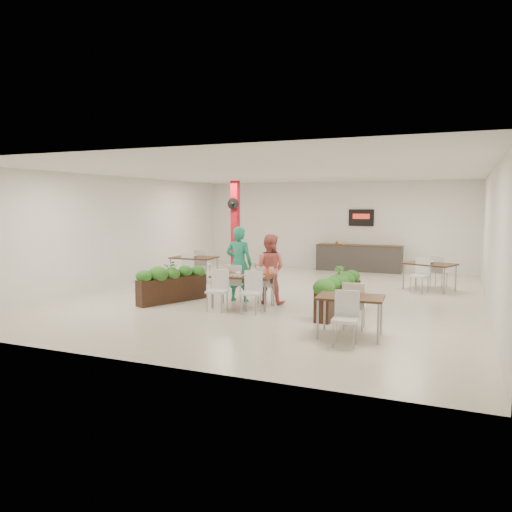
{
  "coord_description": "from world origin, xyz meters",
  "views": [
    {
      "loc": [
        4.42,
        -12.1,
        2.4
      ],
      "look_at": [
        -0.35,
        -0.66,
        1.1
      ],
      "focal_mm": 35.0,
      "sensor_mm": 36.0,
      "label": 1
    }
  ],
  "objects": [
    {
      "name": "side_table_a",
      "position": [
        -3.31,
        1.41,
        0.64
      ],
      "size": [
        1.38,
        1.63,
        0.92
      ],
      "rotation": [
        0.0,
        0.0,
        0.04
      ],
      "color": "black",
      "rests_on": "ground"
    },
    {
      "name": "side_table_c",
      "position": [
        2.59,
        -3.31,
        0.62
      ],
      "size": [
        1.22,
        1.65,
        0.92
      ],
      "rotation": [
        0.0,
        0.0,
        0.07
      ],
      "color": "black",
      "rests_on": "ground"
    },
    {
      "name": "service_counter",
      "position": [
        1.0,
        5.65,
        0.49
      ],
      "size": [
        3.0,
        0.64,
        2.2
      ],
      "color": "#33312D",
      "rests_on": "ground"
    },
    {
      "name": "planter_right",
      "position": [
        1.98,
        -1.59,
        0.51
      ],
      "size": [
        0.62,
        2.03,
        1.07
      ],
      "rotation": [
        0.0,
        0.0,
        1.44
      ],
      "color": "black",
      "rests_on": "ground"
    },
    {
      "name": "diner_man",
      "position": [
        -0.66,
        -1.0,
        0.92
      ],
      "size": [
        0.7,
        0.49,
        1.85
      ],
      "primitive_type": "imported",
      "rotation": [
        0.0,
        0.0,
        3.21
      ],
      "color": "#22966F",
      "rests_on": "ground"
    },
    {
      "name": "side_table_b",
      "position": [
        3.59,
        2.51,
        0.64
      ],
      "size": [
        1.53,
        1.66,
        0.92
      ],
      "rotation": [
        0.0,
        0.0,
        -0.38
      ],
      "color": "black",
      "rests_on": "ground"
    },
    {
      "name": "room_shell",
      "position": [
        0.0,
        0.0,
        2.01
      ],
      "size": [
        10.1,
        12.1,
        3.22
      ],
      "color": "white",
      "rests_on": "ground"
    },
    {
      "name": "planter_left",
      "position": [
        -2.11,
        -1.77,
        0.51
      ],
      "size": [
        1.04,
        1.83,
        1.02
      ],
      "rotation": [
        0.0,
        0.0,
        1.15
      ],
      "color": "black",
      "rests_on": "ground"
    },
    {
      "name": "main_table",
      "position": [
        -0.27,
        -1.66,
        0.64
      ],
      "size": [
        1.45,
        1.7,
        0.92
      ],
      "rotation": [
        0.0,
        0.0,
        0.07
      ],
      "color": "black",
      "rests_on": "ground"
    },
    {
      "name": "ground",
      "position": [
        0.0,
        0.0,
        0.0
      ],
      "size": [
        12.0,
        12.0,
        0.0
      ],
      "primitive_type": "plane",
      "color": "beige",
      "rests_on": "ground"
    },
    {
      "name": "red_column",
      "position": [
        -3.0,
        3.79,
        1.64
      ],
      "size": [
        0.4,
        0.41,
        3.2
      ],
      "color": "#AF0B1C",
      "rests_on": "ground"
    },
    {
      "name": "diner_woman",
      "position": [
        0.14,
        -1.0,
        0.84
      ],
      "size": [
        0.86,
        0.69,
        1.68
      ],
      "primitive_type": "imported",
      "rotation": [
        0.0,
        0.0,
        3.21
      ],
      "color": "#E46D65",
      "rests_on": "ground"
    }
  ]
}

